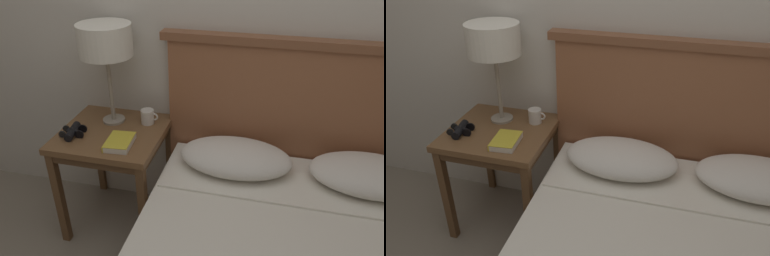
% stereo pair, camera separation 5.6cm
% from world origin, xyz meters
% --- Properties ---
extents(wall_back, '(8.00, 0.06, 2.60)m').
position_xyz_m(wall_back, '(0.00, 0.95, 1.30)').
color(wall_back, beige).
rests_on(wall_back, ground_plane).
extents(nightstand, '(0.58, 0.58, 0.66)m').
position_xyz_m(nightstand, '(-0.58, 0.66, 0.57)').
color(nightstand, brown).
rests_on(nightstand, ground_plane).
extents(table_lamp, '(0.29, 0.29, 0.57)m').
position_xyz_m(table_lamp, '(-0.62, 0.76, 1.14)').
color(table_lamp, gray).
rests_on(table_lamp, nightstand).
extents(book_on_nightstand, '(0.15, 0.19, 0.04)m').
position_xyz_m(book_on_nightstand, '(-0.48, 0.51, 0.68)').
color(book_on_nightstand, silver).
rests_on(book_on_nightstand, nightstand).
extents(binoculars_pair, '(0.15, 0.16, 0.05)m').
position_xyz_m(binoculars_pair, '(-0.77, 0.55, 0.68)').
color(binoculars_pair, black).
rests_on(binoculars_pair, nightstand).
extents(coffee_mug, '(0.10, 0.08, 0.08)m').
position_xyz_m(coffee_mug, '(-0.42, 0.78, 0.70)').
color(coffee_mug, silver).
rests_on(coffee_mug, nightstand).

